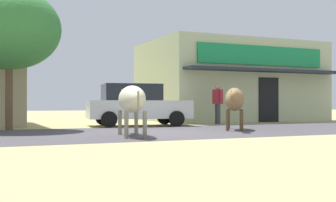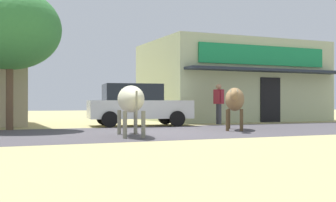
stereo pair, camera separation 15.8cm
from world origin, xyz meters
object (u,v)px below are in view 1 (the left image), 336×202
object	(u,v)px
cow_far_dark	(235,100)
pedestrian_by_shop	(218,100)
cow_near_brown	(131,100)
roadside_tree	(9,29)
parked_hatchback_car	(136,104)

from	to	relation	value
cow_far_dark	pedestrian_by_shop	xyz separation A→B (m)	(1.49, 3.66, 0.00)
cow_near_brown	pedestrian_by_shop	size ratio (longest dim) A/B	1.67
cow_far_dark	roadside_tree	bearing A→B (deg)	156.44
roadside_tree	cow_near_brown	distance (m)	5.57
parked_hatchback_car	pedestrian_by_shop	distance (m)	3.59
roadside_tree	cow_near_brown	size ratio (longest dim) A/B	1.66
parked_hatchback_car	cow_near_brown	world-z (taller)	parked_hatchback_car
roadside_tree	parked_hatchback_car	bearing A→B (deg)	10.00
roadside_tree	parked_hatchback_car	distance (m)	5.48
roadside_tree	cow_near_brown	xyz separation A→B (m)	(2.85, -4.15, -2.37)
roadside_tree	pedestrian_by_shop	bearing A→B (deg)	4.53
cow_near_brown	pedestrian_by_shop	xyz separation A→B (m)	(5.52, 4.82, 0.01)
parked_hatchback_car	cow_far_dark	distance (m)	4.38
roadside_tree	pedestrian_by_shop	size ratio (longest dim) A/B	2.77
parked_hatchback_car	cow_near_brown	bearing A→B (deg)	-111.22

